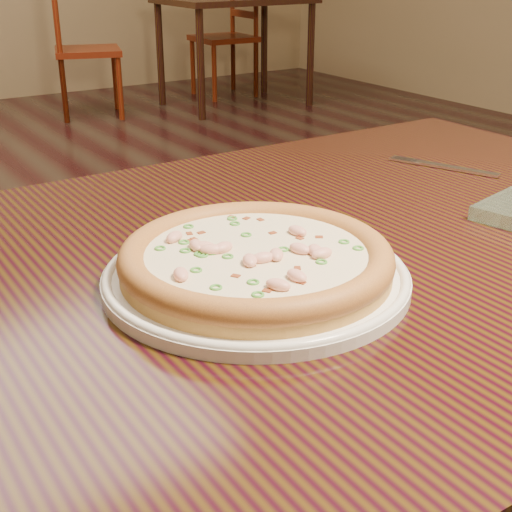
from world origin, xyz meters
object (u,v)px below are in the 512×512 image
chair_c (79,50)px  chair_d (230,37)px  pizza (256,259)px  bg_table_right (235,11)px  hero_table (316,318)px  plate (256,275)px

chair_c → chair_d: same height
pizza → chair_d: 5.02m
bg_table_right → chair_c: 1.12m
hero_table → pizza: 0.18m
plate → chair_c: chair_c is taller
hero_table → chair_c: chair_c is taller
chair_c → chair_d: (1.24, 0.12, 0.00)m
chair_c → pizza: bearing=-107.5°
bg_table_right → pizza: bearing=-121.2°
hero_table → bg_table_right: (2.27, 3.89, 0.00)m
hero_table → pizza: size_ratio=4.33×
bg_table_right → chair_d: size_ratio=1.05×
chair_d → chair_c: bearing=-174.6°
chair_c → chair_d: size_ratio=1.00×
bg_table_right → hero_table: bearing=-120.3°
hero_table → chair_d: (2.44, 4.25, -0.21)m
hero_table → plate: bearing=-157.4°
hero_table → plate: plate is taller
hero_table → plate: 0.17m
plate → pizza: pizza is taller
hero_table → chair_d: size_ratio=1.26×
bg_table_right → chair_c: chair_c is taller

